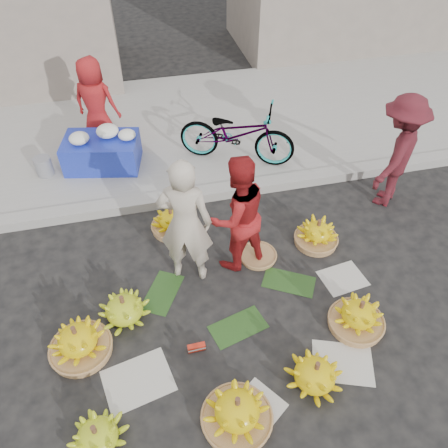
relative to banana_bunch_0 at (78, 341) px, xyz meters
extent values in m
plane|color=black|center=(1.88, 0.10, -0.20)|extent=(80.00, 80.00, 0.00)
cube|color=gray|center=(1.88, 2.30, -0.12)|extent=(40.00, 0.25, 0.15)
cube|color=gray|center=(1.88, 4.40, -0.14)|extent=(40.00, 4.00, 0.12)
cylinder|color=#9A6D40|center=(0.00, 0.00, -0.15)|extent=(0.67, 0.67, 0.09)
cylinder|color=#543321|center=(0.00, 0.00, 0.20)|extent=(0.05, 0.05, 0.12)
cylinder|color=#543321|center=(0.17, -1.04, 0.09)|extent=(0.05, 0.05, 0.12)
cylinder|color=#9A6D40|center=(1.49, -1.14, -0.15)|extent=(0.69, 0.69, 0.09)
cylinder|color=#543321|center=(1.49, -1.14, 0.21)|extent=(0.05, 0.05, 0.12)
cylinder|color=#543321|center=(2.38, -0.93, 0.12)|extent=(0.05, 0.05, 0.12)
cylinder|color=#9A6D40|center=(3.12, -0.38, -0.15)|extent=(0.63, 0.63, 0.09)
cylinder|color=#543321|center=(3.12, -0.38, 0.18)|extent=(0.05, 0.05, 0.12)
cylinder|color=#9A6D40|center=(3.17, 1.00, -0.15)|extent=(0.59, 0.59, 0.09)
cylinder|color=#543321|center=(3.17, 1.00, 0.16)|extent=(0.05, 0.05, 0.12)
cylinder|color=#543321|center=(0.51, 0.35, 0.12)|extent=(0.05, 0.05, 0.12)
cylinder|color=#9A6D40|center=(1.26, 1.70, -0.15)|extent=(0.56, 0.56, 0.09)
cylinder|color=#543321|center=(1.26, 1.70, 0.14)|extent=(0.05, 0.05, 0.12)
cylinder|color=#9A6D40|center=(2.31, 0.90, -0.17)|extent=(0.61, 0.61, 0.06)
cube|color=red|center=(1.25, -0.28, -0.15)|extent=(0.20, 0.07, 0.08)
imported|color=beige|center=(1.36, 0.85, 0.69)|extent=(0.75, 0.61, 1.77)
imported|color=#B41C1B|center=(2.01, 0.92, 0.62)|extent=(0.94, 0.82, 1.64)
imported|color=maroon|center=(4.52, 1.64, 0.67)|extent=(1.26, 1.23, 1.73)
cube|color=#1B2BB0|center=(0.39, 3.37, 0.16)|extent=(1.29, 0.95, 0.49)
ellipsoid|color=white|center=(0.10, 3.32, 0.49)|extent=(0.31, 0.31, 0.17)
ellipsoid|color=white|center=(0.53, 3.42, 0.50)|extent=(0.35, 0.35, 0.19)
ellipsoid|color=white|center=(0.82, 3.27, 0.48)|extent=(0.27, 0.27, 0.15)
cylinder|color=gray|center=(-0.55, 3.32, 0.07)|extent=(0.27, 0.27, 0.30)
imported|color=#B41C1B|center=(0.40, 4.06, 0.68)|extent=(0.88, 0.75, 1.52)
imported|color=gray|center=(2.54, 3.02, 0.42)|extent=(1.42, 2.00, 1.00)
camera|label=1|loc=(0.96, -2.85, 4.19)|focal=35.00mm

